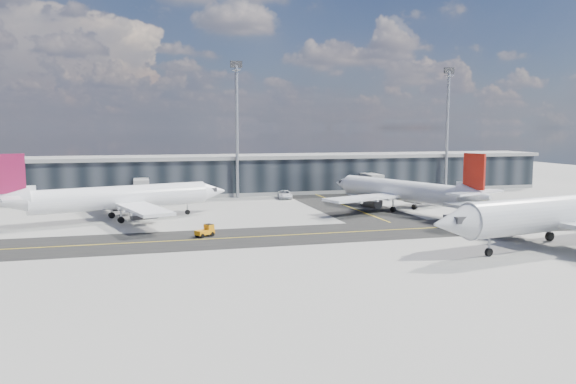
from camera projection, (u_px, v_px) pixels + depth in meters
name	position (u px, v px, depth m)	size (l,w,h in m)	color
ground	(298.00, 241.00, 74.69)	(300.00, 300.00, 0.00)	gray
taxiway_lanes	(304.00, 226.00, 86.00)	(180.00, 63.00, 0.03)	black
terminal_concourse	(232.00, 176.00, 127.01)	(152.00, 19.80, 8.80)	black
floodlight_masts	(237.00, 125.00, 119.03)	(102.50, 0.70, 28.90)	gray
airliner_af	(118.00, 198.00, 90.48)	(37.05, 31.93, 11.18)	white
airliner_redtail	(403.00, 191.00, 101.24)	(30.93, 35.79, 10.95)	white
airliner_near	(571.00, 212.00, 70.98)	(43.71, 37.49, 13.00)	#B9BBBD
baggage_tug	(206.00, 231.00, 77.37)	(2.90, 2.51, 1.66)	orange
service_van	(285.00, 194.00, 119.27)	(2.81, 6.10, 1.70)	white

